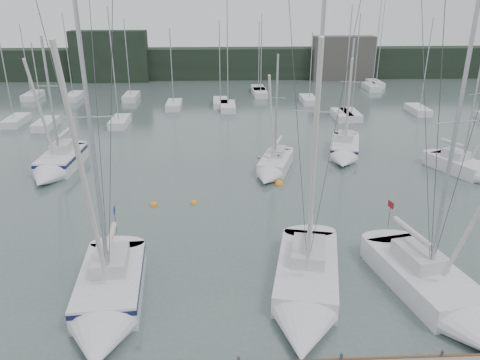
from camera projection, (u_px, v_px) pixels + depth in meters
name	position (u px, v px, depth m)	size (l,w,h in m)	color
ground	(277.00, 305.00, 22.02)	(160.00, 160.00, 0.00)	#4D5E5B
far_treeline	(234.00, 63.00, 78.51)	(90.00, 4.00, 5.00)	black
far_building_left	(110.00, 56.00, 75.24)	(12.00, 3.00, 8.00)	black
far_building_right	(343.00, 58.00, 77.05)	(10.00, 3.00, 7.00)	#44423F
mast_forest	(237.00, 103.00, 60.00)	(58.30, 26.49, 14.12)	silver
sailboat_near_left	(107.00, 303.00, 21.15)	(3.59, 8.94, 15.10)	silver
sailboat_near_center	(306.00, 296.00, 21.79)	(4.93, 10.03, 15.16)	silver
sailboat_near_right	(448.00, 301.00, 21.35)	(4.89, 9.79, 14.60)	silver
sailboat_mid_a	(56.00, 166.00, 37.76)	(3.05, 8.07, 11.51)	silver
sailboat_mid_c	(273.00, 168.00, 37.61)	(4.13, 7.07, 10.03)	silver
sailboat_mid_d	(344.00, 151.00, 41.44)	(4.44, 8.05, 10.92)	silver
sailboat_mid_e	(472.00, 171.00, 37.11)	(4.86, 7.06, 10.77)	silver
buoy_a	(194.00, 203.00, 32.59)	(0.48, 0.48, 0.48)	orange
buoy_b	(279.00, 184.00, 35.81)	(0.68, 0.68, 0.68)	orange
buoy_c	(154.00, 205.00, 32.33)	(0.55, 0.55, 0.55)	orange
seagull	(269.00, 156.00, 20.20)	(0.95, 0.46, 0.19)	silver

